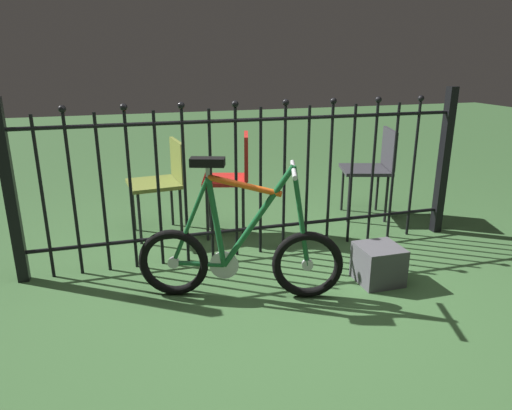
{
  "coord_description": "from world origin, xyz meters",
  "views": [
    {
      "loc": [
        -0.93,
        -2.46,
        1.45
      ],
      "look_at": [
        -0.14,
        0.21,
        0.55
      ],
      "focal_mm": 32.85,
      "sensor_mm": 36.0,
      "label": 1
    }
  ],
  "objects_px": {
    "bicycle": "(240,253)",
    "display_crate": "(378,264)",
    "chair_charcoal": "(375,164)",
    "chair_olive": "(164,177)",
    "chair_red": "(234,173)"
  },
  "relations": [
    {
      "from": "bicycle",
      "to": "display_crate",
      "type": "bearing_deg",
      "value": -4.6
    },
    {
      "from": "chair_charcoal",
      "to": "display_crate",
      "type": "distance_m",
      "value": 1.42
    },
    {
      "from": "bicycle",
      "to": "chair_charcoal",
      "type": "bearing_deg",
      "value": 35.83
    },
    {
      "from": "chair_olive",
      "to": "chair_charcoal",
      "type": "xyz_separation_m",
      "value": [
        1.89,
        -0.1,
        0.01
      ]
    },
    {
      "from": "chair_red",
      "to": "chair_olive",
      "type": "bearing_deg",
      "value": 161.68
    },
    {
      "from": "chair_charcoal",
      "to": "display_crate",
      "type": "relative_size",
      "value": 2.96
    },
    {
      "from": "chair_olive",
      "to": "chair_red",
      "type": "distance_m",
      "value": 0.58
    },
    {
      "from": "chair_red",
      "to": "chair_charcoal",
      "type": "bearing_deg",
      "value": 3.51
    },
    {
      "from": "bicycle",
      "to": "chair_red",
      "type": "height_order",
      "value": "bicycle"
    },
    {
      "from": "chair_olive",
      "to": "display_crate",
      "type": "relative_size",
      "value": 2.85
    },
    {
      "from": "chair_charcoal",
      "to": "bicycle",
      "type": "bearing_deg",
      "value": -144.17
    },
    {
      "from": "bicycle",
      "to": "chair_red",
      "type": "xyz_separation_m",
      "value": [
        0.23,
        1.05,
        0.24
      ]
    },
    {
      "from": "bicycle",
      "to": "chair_olive",
      "type": "relative_size",
      "value": 1.55
    },
    {
      "from": "bicycle",
      "to": "chair_charcoal",
      "type": "distance_m",
      "value": 1.95
    },
    {
      "from": "bicycle",
      "to": "chair_charcoal",
      "type": "height_order",
      "value": "bicycle"
    }
  ]
}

